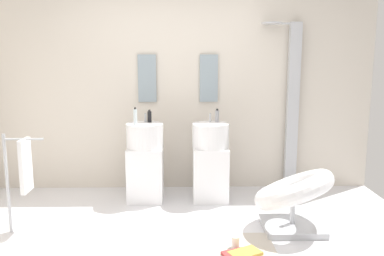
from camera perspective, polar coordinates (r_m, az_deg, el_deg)
ground_plane at (r=3.75m, az=-2.21°, el=-16.29°), size 4.80×3.60×0.04m
rear_partition at (r=5.02m, az=-1.98°, el=6.11°), size 4.80×0.10×2.60m
pedestal_sink_left at (r=4.68m, az=-6.61°, el=-4.70°), size 0.42×0.42×1.00m
pedestal_sink_right at (r=4.67m, az=2.62°, el=-4.67°), size 0.42×0.42×1.00m
vanity_mirror_left at (r=4.97m, az=-6.35°, el=6.98°), size 0.22×0.03×0.57m
vanity_mirror_right at (r=4.96m, az=2.38°, el=7.03°), size 0.22×0.03×0.57m
shower_column at (r=5.09m, az=13.87°, el=3.39°), size 0.49×0.24×2.05m
lounge_chair at (r=4.00m, az=14.12°, el=-9.10°), size 1.08×1.08×0.65m
towel_rack at (r=4.06m, az=-22.82°, el=-5.21°), size 0.37×0.22×0.95m
area_rug at (r=3.60m, az=3.50°, el=-17.02°), size 1.02×0.71×0.01m
magazine_red at (r=3.51m, az=6.41°, el=-17.45°), size 0.27×0.26×0.03m
magazine_ochre at (r=3.55m, az=7.51°, el=-17.15°), size 0.31×0.27×0.03m
coffee_mug at (r=3.64m, az=6.17°, el=-15.72°), size 0.07×0.07×0.10m
soap_bottle_black at (r=4.67m, az=-6.03°, el=1.62°), size 0.05×0.05×0.14m
soap_bottle_grey at (r=4.67m, az=3.56°, el=1.71°), size 0.04×0.04×0.15m
soap_bottle_clear at (r=4.49m, az=-8.02°, el=1.58°), size 0.04×0.04×0.20m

